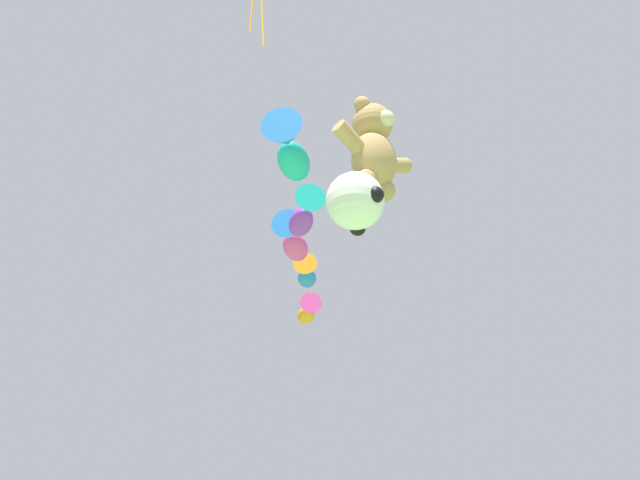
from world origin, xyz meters
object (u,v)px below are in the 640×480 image
object	(u,v)px
fish_kite_magenta	(293,239)
fish_kite_tangerine	(308,311)
fish_kite_teal	(289,149)
fish_kite_violet	(304,214)
soccer_ball_kite	(356,201)
teddy_bear_kite	(374,149)
fish_kite_cobalt	(306,273)

from	to	relation	value
fish_kite_magenta	fish_kite_tangerine	bearing A→B (deg)	41.23
fish_kite_teal	fish_kite_violet	size ratio (longest dim) A/B	1.09
soccer_ball_kite	fish_kite_magenta	size ratio (longest dim) A/B	0.55
teddy_bear_kite	fish_kite_tangerine	xyz separation A→B (m)	(6.27, 8.38, 0.78)
soccer_ball_kite	fish_kite_teal	xyz separation A→B (m)	(0.26, 2.07, 2.23)
teddy_bear_kite	fish_kite_cobalt	bearing A→B (deg)	55.16
fish_kite_magenta	fish_kite_tangerine	size ratio (longest dim) A/B	1.24
soccer_ball_kite	fish_kite_violet	distance (m)	4.53
teddy_bear_kite	fish_kite_violet	size ratio (longest dim) A/B	1.08
teddy_bear_kite	fish_kite_tangerine	world-z (taller)	fish_kite_tangerine
soccer_ball_kite	fish_kite_tangerine	bearing A→B (deg)	50.95
fish_kite_cobalt	fish_kite_tangerine	world-z (taller)	fish_kite_cobalt
fish_kite_violet	fish_kite_tangerine	bearing A→B (deg)	45.66
fish_kite_violet	fish_kite_cobalt	xyz separation A→B (m)	(3.26, 3.37, 0.57)
fish_kite_violet	fish_kite_tangerine	size ratio (longest dim) A/B	1.12
teddy_bear_kite	soccer_ball_kite	bearing A→B (deg)	174.15
soccer_ball_kite	teddy_bear_kite	bearing A→B (deg)	-5.85
soccer_ball_kite	fish_kite_teal	size ratio (longest dim) A/B	0.55
fish_kite_teal	fish_kite_magenta	size ratio (longest dim) A/B	0.99
soccer_ball_kite	fish_kite_cobalt	bearing A→B (deg)	52.35
fish_kite_cobalt	soccer_ball_kite	bearing A→B (deg)	-127.65
fish_kite_violet	soccer_ball_kite	bearing A→B (deg)	-120.33
teddy_bear_kite	soccer_ball_kite	distance (m)	1.40
fish_kite_magenta	fish_kite_cobalt	xyz separation A→B (m)	(2.01, 1.59, 0.15)
fish_kite_teal	fish_kite_magenta	distance (m)	4.46
fish_kite_violet	fish_kite_tangerine	distance (m)	6.72
soccer_ball_kite	fish_kite_cobalt	xyz separation A→B (m)	(5.32, 6.90, 2.52)
soccer_ball_kite	fish_kite_violet	world-z (taller)	fish_kite_violet
soccer_ball_kite	fish_kite_teal	world-z (taller)	fish_kite_teal
fish_kite_magenta	fish_kite_tangerine	world-z (taller)	fish_kite_magenta
fish_kite_cobalt	fish_kite_violet	bearing A→B (deg)	-134.02
soccer_ball_kite	fish_kite_tangerine	distance (m)	10.93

